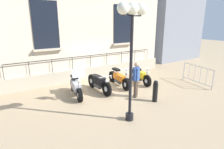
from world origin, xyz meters
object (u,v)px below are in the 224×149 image
motorcycle_silver (76,87)px  motorcycle_black (99,83)px  bollard (155,91)px  motorcycle_yellow (140,76)px  motorcycle_orange (119,79)px  lamppost (132,31)px  pedestrian_standing (136,78)px  crowd_barrier (197,74)px

motorcycle_silver → motorcycle_black: bearing=86.6°
motorcycle_silver → bollard: (2.44, 2.59, 0.05)m
motorcycle_silver → motorcycle_yellow: (0.16, 3.75, -0.01)m
motorcycle_silver → bollard: 3.56m
motorcycle_orange → bollard: 2.52m
motorcycle_yellow → lamppost: bearing=-46.3°
motorcycle_orange → pedestrian_standing: pedestrian_standing is taller
motorcycle_orange → motorcycle_yellow: 1.29m
motorcycle_yellow → motorcycle_silver: bearing=-92.4°
motorcycle_black → motorcycle_yellow: (0.09, 2.58, -0.05)m
bollard → crowd_barrier: bearing=96.2°
motorcycle_black → motorcycle_orange: size_ratio=0.99×
motorcycle_black → crowd_barrier: bearing=68.6°
pedestrian_standing → motorcycle_black: bearing=-145.4°
pedestrian_standing → motorcycle_silver: bearing=-125.7°
motorcycle_silver → motorcycle_yellow: bearing=87.6°
lamppost → motorcycle_black: bearing=171.0°
motorcycle_black → bollard: 2.76m
motorcycle_yellow → crowd_barrier: 3.10m
motorcycle_yellow → pedestrian_standing: size_ratio=1.24×
motorcycle_orange → bollard: (2.51, 0.11, 0.08)m
motorcycle_silver → lamppost: lamppost is taller
bollard → motorcycle_silver: bearing=-133.3°
lamppost → crowd_barrier: (-1.03, 5.51, -2.50)m
motorcycle_black → motorcycle_orange: motorcycle_orange is taller
motorcycle_black → bollard: (2.37, 1.42, 0.02)m
motorcycle_black → lamppost: size_ratio=0.55×
motorcycle_orange → crowd_barrier: (2.12, 3.72, 0.16)m
crowd_barrier → bollard: crowd_barrier is taller
crowd_barrier → pedestrian_standing: size_ratio=1.22×
motorcycle_yellow → crowd_barrier: (1.89, 2.46, 0.15)m
motorcycle_orange → lamppost: lamppost is taller
lamppost → crowd_barrier: size_ratio=1.96×
motorcycle_silver → motorcycle_yellow: size_ratio=0.99×
lamppost → motorcycle_orange: bearing=150.4°
bollard → pedestrian_standing: size_ratio=0.58×
motorcycle_yellow → bollard: 2.56m
lamppost → bollard: bearing=108.5°
motorcycle_orange → motorcycle_yellow: bearing=79.6°
motorcycle_orange → motorcycle_yellow: motorcycle_orange is taller
crowd_barrier → motorcycle_silver: bearing=-108.3°
motorcycle_yellow → motorcycle_black: bearing=-92.0°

